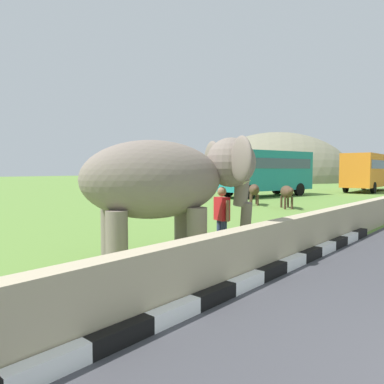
% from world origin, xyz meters
% --- Properties ---
extents(striped_curb, '(16.20, 0.20, 0.24)m').
position_xyz_m(striped_curb, '(-0.35, 3.98, 0.12)').
color(striped_curb, white).
rests_on(striped_curb, ground_plane).
extents(barrier_parapet, '(28.00, 0.36, 1.00)m').
position_xyz_m(barrier_parapet, '(2.00, 4.28, 0.50)').
color(barrier_parapet, tan).
rests_on(barrier_parapet, ground_plane).
extents(elephant, '(3.97, 3.40, 2.84)m').
position_xyz_m(elephant, '(1.33, 6.21, 1.84)').
color(elephant, slate).
rests_on(elephant, ground_plane).
extents(person_handler, '(0.36, 0.62, 1.66)m').
position_xyz_m(person_handler, '(2.95, 5.97, 0.93)').
color(person_handler, navy).
rests_on(person_handler, ground_plane).
extents(bus_teal, '(8.96, 4.35, 3.50)m').
position_xyz_m(bus_teal, '(20.34, 14.86, 2.08)').
color(bus_teal, teal).
rests_on(bus_teal, ground_plane).
extents(bus_orange, '(9.58, 2.86, 3.50)m').
position_xyz_m(bus_orange, '(32.53, 10.71, 2.08)').
color(bus_orange, orange).
rests_on(bus_orange, ground_plane).
extents(cow_near, '(1.72, 1.53, 1.23)m').
position_xyz_m(cow_near, '(13.47, 9.51, 0.87)').
color(cow_near, '#473323').
rests_on(cow_near, ground_plane).
extents(cow_mid, '(1.77, 1.45, 1.23)m').
position_xyz_m(cow_mid, '(13.92, 11.82, 0.87)').
color(cow_mid, '#473323').
rests_on(cow_mid, ground_plane).
extents(hill_east, '(31.92, 25.53, 17.44)m').
position_xyz_m(hill_east, '(55.00, 32.32, 0.00)').
color(hill_east, '#77745C').
rests_on(hill_east, ground_plane).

